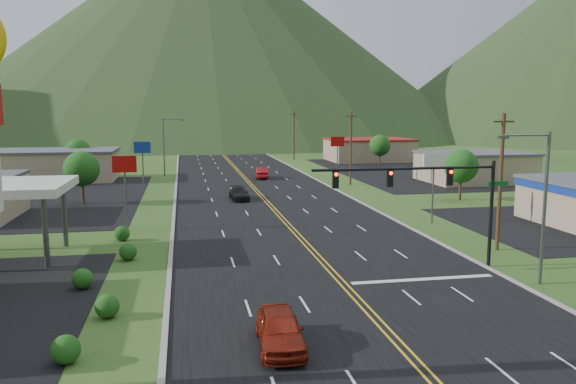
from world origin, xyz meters
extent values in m
plane|color=#213F16|center=(0.00, 0.00, 0.00)|extent=(500.00, 500.00, 0.00)
cube|color=black|center=(0.00, 0.00, 0.00)|extent=(20.00, 460.00, 0.04)
cylinder|color=black|center=(10.50, 14.00, 3.50)|extent=(0.24, 0.24, 7.00)
cylinder|color=black|center=(4.50, 14.00, 6.60)|extent=(12.00, 0.18, 0.18)
cube|color=#0C591E|center=(10.90, 14.00, 5.50)|extent=(1.40, 0.06, 0.30)
cube|color=black|center=(7.50, 14.00, 6.00)|extent=(0.35, 0.28, 1.05)
sphere|color=#FF0C05|center=(7.50, 13.82, 6.35)|extent=(0.22, 0.22, 0.22)
cube|color=black|center=(3.50, 14.00, 6.00)|extent=(0.35, 0.28, 1.05)
sphere|color=#FF0C05|center=(3.50, 13.82, 6.35)|extent=(0.22, 0.22, 0.22)
cube|color=black|center=(0.00, 14.00, 6.00)|extent=(0.35, 0.28, 1.05)
sphere|color=#FF0C05|center=(0.00, 13.82, 6.35)|extent=(0.22, 0.22, 0.22)
cylinder|color=#59595E|center=(11.50, 10.00, 4.50)|extent=(0.20, 0.20, 9.00)
cylinder|color=#59595E|center=(10.06, 10.00, 8.80)|extent=(2.88, 0.12, 0.12)
cube|color=#59595E|center=(8.62, 10.00, 8.70)|extent=(0.60, 0.25, 0.18)
cylinder|color=#59595E|center=(-12.00, 70.00, 4.50)|extent=(0.20, 0.20, 9.00)
cylinder|color=#59595E|center=(-10.56, 70.00, 8.80)|extent=(2.88, 0.12, 0.12)
cube|color=#59595E|center=(-9.12, 70.00, 8.70)|extent=(0.60, 0.25, 0.18)
cylinder|color=#59595E|center=(-18.00, 19.00, 2.50)|extent=(0.36, 0.36, 5.00)
cylinder|color=#59595E|center=(-18.00, 25.00, 2.50)|extent=(0.36, 0.36, 5.00)
cube|color=tan|center=(-28.00, 68.00, 2.10)|extent=(18.00, 11.00, 4.20)
cube|color=#4C4C51|center=(-28.00, 68.00, 4.35)|extent=(18.40, 11.40, 0.30)
cube|color=tan|center=(32.00, 55.00, 2.00)|extent=(14.00, 11.00, 4.00)
cube|color=#4C4C51|center=(32.00, 55.00, 4.15)|extent=(14.40, 11.40, 0.30)
cube|color=tan|center=(28.00, 90.00, 2.10)|extent=(16.00, 12.00, 4.20)
cube|color=maroon|center=(28.00, 90.00, 4.35)|extent=(16.40, 12.40, 0.30)
cylinder|color=#59595E|center=(-14.00, 30.00, 2.50)|extent=(0.16, 0.16, 5.00)
cube|color=#A90909|center=(-14.00, 30.00, 5.70)|extent=(2.00, 0.18, 1.40)
cylinder|color=#59595E|center=(-14.00, 52.00, 2.50)|extent=(0.16, 0.16, 5.00)
cube|color=navy|center=(-14.00, 52.00, 5.70)|extent=(2.00, 0.18, 1.40)
cylinder|color=#59595E|center=(13.00, 28.00, 2.50)|extent=(0.16, 0.16, 5.00)
cube|color=white|center=(13.00, 28.00, 5.70)|extent=(2.00, 0.18, 1.40)
cylinder|color=#59595E|center=(13.00, 60.00, 2.50)|extent=(0.16, 0.16, 5.00)
cube|color=#A90909|center=(13.00, 60.00, 5.70)|extent=(2.00, 0.18, 1.40)
cylinder|color=#382314|center=(-20.00, 45.00, 1.50)|extent=(0.30, 0.30, 3.00)
sphere|color=#194E16|center=(-20.00, 45.00, 3.90)|extent=(3.84, 3.84, 3.84)
cylinder|color=#382314|center=(-25.00, 72.00, 1.50)|extent=(0.30, 0.30, 3.00)
sphere|color=#194E16|center=(-25.00, 72.00, 3.90)|extent=(3.84, 3.84, 3.84)
cylinder|color=#382314|center=(22.00, 40.00, 1.50)|extent=(0.30, 0.30, 3.00)
sphere|color=#194E16|center=(22.00, 40.00, 3.90)|extent=(3.84, 3.84, 3.84)
cylinder|color=#382314|center=(26.00, 78.00, 1.50)|extent=(0.30, 0.30, 3.00)
sphere|color=#194E16|center=(26.00, 78.00, 3.90)|extent=(3.84, 3.84, 3.84)
cylinder|color=#382314|center=(13.50, 18.00, 5.00)|extent=(0.28, 0.28, 10.00)
cube|color=#382314|center=(13.50, 18.00, 9.40)|extent=(1.60, 0.12, 0.12)
cylinder|color=#382314|center=(13.50, 55.00, 5.00)|extent=(0.28, 0.28, 10.00)
cube|color=#382314|center=(13.50, 55.00, 9.40)|extent=(1.60, 0.12, 0.12)
cylinder|color=#382314|center=(13.50, 95.00, 5.00)|extent=(0.28, 0.28, 10.00)
cube|color=#382314|center=(13.50, 95.00, 9.40)|extent=(1.60, 0.12, 0.12)
cylinder|color=#382314|center=(13.50, 135.00, 5.00)|extent=(0.28, 0.28, 10.00)
cube|color=#382314|center=(13.50, 135.00, 9.40)|extent=(1.60, 0.12, 0.12)
cone|color=#213518|center=(0.00, 220.00, 42.50)|extent=(220.00, 220.00, 85.00)
imported|color=maroon|center=(-5.20, 3.88, 0.81)|extent=(2.20, 4.87, 1.62)
imported|color=black|center=(-2.91, 44.59, 0.69)|extent=(2.17, 4.86, 1.38)
imported|color=maroon|center=(2.51, 64.36, 0.81)|extent=(2.27, 5.11, 1.63)
camera|label=1|loc=(-9.11, -18.83, 10.21)|focal=35.00mm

